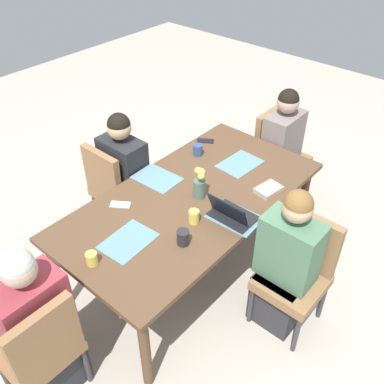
% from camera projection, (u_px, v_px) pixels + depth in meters
% --- Properties ---
extents(ground_plane, '(10.00, 10.00, 0.00)m').
position_uv_depth(ground_plane, '(192.00, 265.00, 3.70)').
color(ground_plane, '#B2A899').
extents(dining_table, '(2.12, 1.09, 0.75)m').
position_uv_depth(dining_table, '(192.00, 204.00, 3.28)').
color(dining_table, brown).
rests_on(dining_table, ground_plane).
extents(chair_head_left_left_near, '(0.44, 0.44, 0.90)m').
position_uv_depth(chair_head_left_left_near, '(40.00, 347.00, 2.52)').
color(chair_head_left_left_near, olive).
rests_on(chair_head_left_left_near, ground_plane).
extents(person_head_left_left_near, '(0.40, 0.36, 1.19)m').
position_uv_depth(person_head_left_left_near, '(41.00, 330.00, 2.58)').
color(person_head_left_left_near, '#2D2D33').
rests_on(person_head_left_left_near, ground_plane).
extents(chair_near_left_mid, '(0.44, 0.44, 0.90)m').
position_uv_depth(chair_near_left_mid, '(298.00, 268.00, 3.01)').
color(chair_near_left_mid, olive).
rests_on(chair_near_left_mid, ground_plane).
extents(person_near_left_mid, '(0.36, 0.40, 1.19)m').
position_uv_depth(person_near_left_mid, '(286.00, 267.00, 2.98)').
color(person_near_left_mid, '#2D2D33').
rests_on(person_near_left_mid, ground_plane).
extents(chair_head_right_left_far, '(0.44, 0.44, 0.90)m').
position_uv_depth(chair_head_right_left_far, '(277.00, 151.00, 4.22)').
color(chair_head_right_left_far, olive).
rests_on(chair_head_right_left_far, ground_plane).
extents(person_head_right_left_far, '(0.40, 0.36, 1.19)m').
position_uv_depth(person_head_right_left_far, '(280.00, 154.00, 4.13)').
color(person_head_right_left_far, '#2D2D33').
rests_on(person_head_right_left_far, ground_plane).
extents(chair_far_right_near, '(0.44, 0.44, 0.90)m').
position_uv_depth(chair_far_right_near, '(115.00, 185.00, 3.77)').
color(chair_far_right_near, olive).
rests_on(chair_far_right_near, ground_plane).
extents(person_far_right_near, '(0.36, 0.40, 1.19)m').
position_uv_depth(person_far_right_near, '(126.00, 182.00, 3.77)').
color(person_far_right_near, '#2D2D33').
rests_on(person_far_right_near, ground_plane).
extents(flower_vase, '(0.09, 0.10, 0.27)m').
position_uv_depth(flower_vase, '(200.00, 184.00, 3.17)').
color(flower_vase, '#4C6B60').
rests_on(flower_vase, dining_table).
extents(placemat_head_left_left_near, '(0.38, 0.28, 0.00)m').
position_uv_depth(placemat_head_left_left_near, '(128.00, 241.00, 2.86)').
color(placemat_head_left_left_near, slate).
rests_on(placemat_head_left_left_near, dining_table).
extents(placemat_near_left_mid, '(0.28, 0.37, 0.00)m').
position_uv_depth(placemat_near_left_mid, '(234.00, 217.00, 3.05)').
color(placemat_near_left_mid, slate).
rests_on(placemat_near_left_mid, dining_table).
extents(placemat_head_right_left_far, '(0.37, 0.28, 0.00)m').
position_uv_depth(placemat_head_right_left_far, '(240.00, 164.00, 3.59)').
color(placemat_head_right_left_far, slate).
rests_on(placemat_head_right_left_far, dining_table).
extents(placemat_far_right_near, '(0.28, 0.37, 0.00)m').
position_uv_depth(placemat_far_right_near, '(157.00, 178.00, 3.43)').
color(placemat_far_right_near, slate).
rests_on(placemat_far_right_near, dining_table).
extents(laptop_near_left_mid, '(0.22, 0.32, 0.20)m').
position_uv_depth(laptop_near_left_mid, '(232.00, 214.00, 3.02)').
color(laptop_near_left_mid, black).
rests_on(laptop_near_left_mid, dining_table).
extents(coffee_mug_near_left, '(0.08, 0.08, 0.10)m').
position_uv_depth(coffee_mug_near_left, '(198.00, 150.00, 3.68)').
color(coffee_mug_near_left, '#33477A').
rests_on(coffee_mug_near_left, dining_table).
extents(coffee_mug_near_right, '(0.08, 0.08, 0.10)m').
position_uv_depth(coffee_mug_near_right, '(194.00, 217.00, 2.99)').
color(coffee_mug_near_right, '#DBC64C').
rests_on(coffee_mug_near_right, dining_table).
extents(coffee_mug_centre_left, '(0.08, 0.08, 0.11)m').
position_uv_depth(coffee_mug_centre_left, '(183.00, 237.00, 2.82)').
color(coffee_mug_centre_left, '#232328').
rests_on(coffee_mug_centre_left, dining_table).
extents(coffee_mug_centre_right, '(0.07, 0.07, 0.09)m').
position_uv_depth(coffee_mug_centre_right, '(92.00, 259.00, 2.68)').
color(coffee_mug_centre_right, '#DBC64C').
rests_on(coffee_mug_centre_right, dining_table).
extents(book_red_cover, '(0.22, 0.17, 0.04)m').
position_uv_depth(book_red_cover, '(269.00, 190.00, 3.28)').
color(book_red_cover, '#B2A38E').
rests_on(book_red_cover, dining_table).
extents(phone_black, '(0.14, 0.17, 0.01)m').
position_uv_depth(phone_black, '(205.00, 141.00, 3.88)').
color(phone_black, black).
rests_on(phone_black, dining_table).
extents(phone_silver, '(0.14, 0.16, 0.01)m').
position_uv_depth(phone_silver, '(120.00, 205.00, 3.16)').
color(phone_silver, silver).
rests_on(phone_silver, dining_table).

